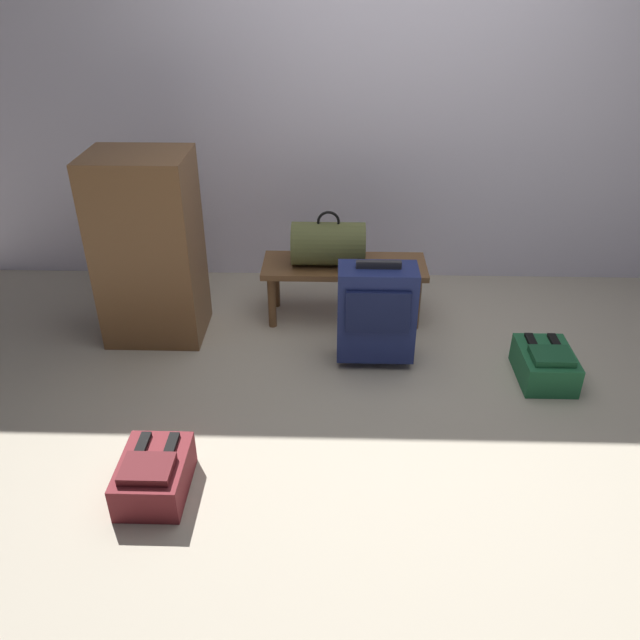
% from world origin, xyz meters
% --- Properties ---
extents(ground_plane, '(6.60, 6.60, 0.00)m').
position_xyz_m(ground_plane, '(0.00, 0.00, 0.00)').
color(ground_plane, '#B2A893').
extents(back_wall, '(6.00, 0.10, 2.80)m').
position_xyz_m(back_wall, '(0.00, 1.60, 1.40)').
color(back_wall, silver).
rests_on(back_wall, ground).
extents(bench, '(1.00, 0.36, 0.37)m').
position_xyz_m(bench, '(-0.27, 0.94, 0.32)').
color(bench, brown).
rests_on(bench, ground).
extents(duffel_bag_olive, '(0.44, 0.26, 0.34)m').
position_xyz_m(duffel_bag_olive, '(-0.36, 0.94, 0.50)').
color(duffel_bag_olive, '#51562D').
rests_on(duffel_bag_olive, bench).
extents(cell_phone, '(0.07, 0.14, 0.01)m').
position_xyz_m(cell_phone, '(0.06, 0.91, 0.38)').
color(cell_phone, '#191E4C').
rests_on(cell_phone, bench).
extents(suitcase_upright_navy, '(0.42, 0.24, 0.62)m').
position_xyz_m(suitcase_upright_navy, '(-0.09, 0.44, 0.32)').
color(suitcase_upright_navy, navy).
rests_on(suitcase_upright_navy, ground).
extents(backpack_maroon, '(0.28, 0.38, 0.21)m').
position_xyz_m(backpack_maroon, '(-1.08, -0.59, 0.09)').
color(backpack_maroon, maroon).
rests_on(backpack_maroon, ground).
extents(backpack_green, '(0.28, 0.38, 0.21)m').
position_xyz_m(backpack_green, '(0.82, 0.30, 0.09)').
color(backpack_green, '#1E6038').
rests_on(backpack_green, ground).
extents(side_cabinet, '(0.56, 0.44, 1.10)m').
position_xyz_m(side_cabinet, '(-1.39, 0.73, 0.55)').
color(side_cabinet, brown).
rests_on(side_cabinet, ground).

